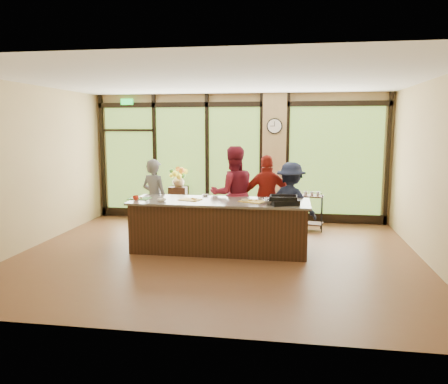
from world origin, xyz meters
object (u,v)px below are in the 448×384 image
(cook_left, at_px, (155,199))
(cook_right, at_px, (291,203))
(roasting_pan, at_px, (283,202))
(flower_stand, at_px, (179,204))
(bar_cart, at_px, (308,207))
(island_base, at_px, (220,227))

(cook_left, distance_m, cook_right, 2.71)
(roasting_pan, bearing_deg, flower_stand, 110.71)
(cook_right, relative_size, bar_cart, 1.82)
(roasting_pan, bearing_deg, bar_cart, 52.81)
(island_base, relative_size, flower_stand, 3.74)
(roasting_pan, relative_size, bar_cart, 0.54)
(cook_right, height_order, bar_cart, cook_right)
(cook_right, bearing_deg, flower_stand, -7.65)
(cook_right, height_order, flower_stand, cook_right)
(flower_stand, distance_m, bar_cart, 3.06)
(cook_left, bearing_deg, island_base, 174.57)
(cook_right, height_order, roasting_pan, cook_right)
(cook_right, relative_size, flower_stand, 1.88)
(island_base, xyz_separation_m, bar_cart, (1.63, 1.82, 0.07))
(cook_right, xyz_separation_m, flower_stand, (-2.65, 1.59, -0.37))
(cook_right, bearing_deg, cook_left, 24.02)
(cook_left, height_order, bar_cart, cook_left)
(island_base, distance_m, roasting_pan, 1.27)
(cook_left, relative_size, bar_cart, 1.86)
(roasting_pan, bearing_deg, cook_right, 59.19)
(flower_stand, relative_size, bar_cart, 0.97)
(island_base, relative_size, cook_right, 1.98)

